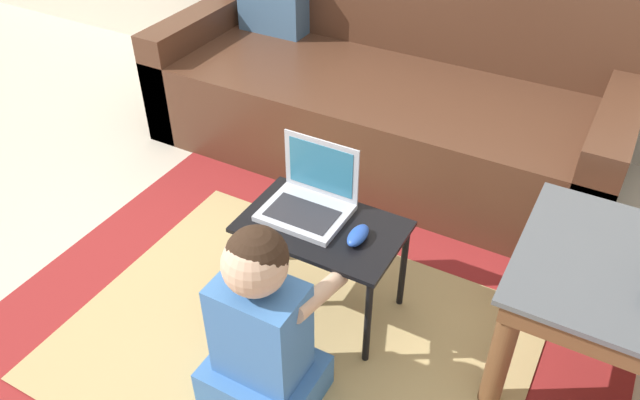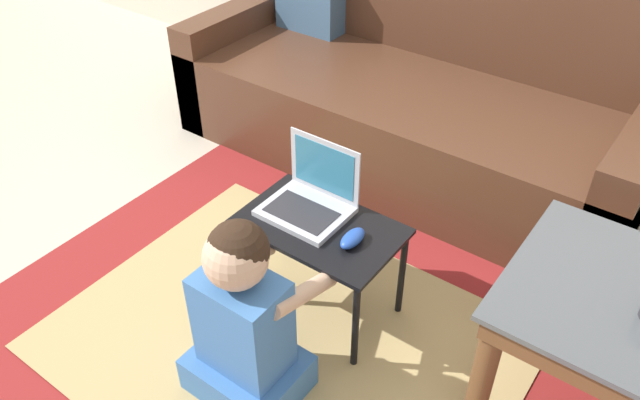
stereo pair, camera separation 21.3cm
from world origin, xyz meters
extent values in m
plane|color=beige|center=(0.00, 0.00, 0.00)|extent=(16.00, 16.00, 0.00)
cube|color=maroon|center=(0.07, -0.17, 0.00)|extent=(2.17, 1.68, 0.01)
cube|color=tan|center=(0.07, -0.17, 0.01)|extent=(1.56, 1.21, 0.00)
cube|color=#4C2D1E|center=(-0.18, 1.12, 0.22)|extent=(2.22, 0.94, 0.43)
cube|color=#4C2D1E|center=(-1.22, 1.12, 0.29)|extent=(0.16, 0.94, 0.57)
cube|color=#4C2D1E|center=(0.85, 1.12, 0.29)|extent=(0.16, 0.94, 0.57)
cylinder|color=brown|center=(0.75, -0.06, 0.24)|extent=(0.07, 0.07, 0.48)
cylinder|color=brown|center=(0.75, 0.46, 0.24)|extent=(0.07, 0.07, 0.48)
cube|color=black|center=(0.07, 0.04, 0.39)|extent=(0.55, 0.35, 0.02)
cylinder|color=black|center=(-0.18, -0.10, 0.19)|extent=(0.02, 0.02, 0.38)
cylinder|color=black|center=(0.32, -0.10, 0.19)|extent=(0.02, 0.02, 0.38)
cylinder|color=black|center=(-0.18, 0.19, 0.19)|extent=(0.02, 0.02, 0.38)
cylinder|color=black|center=(0.32, 0.19, 0.19)|extent=(0.02, 0.02, 0.38)
cube|color=#B7BCC6|center=(-0.01, 0.06, 0.41)|extent=(0.29, 0.23, 0.02)
cube|color=#28282D|center=(-0.01, 0.04, 0.42)|extent=(0.24, 0.14, 0.00)
cube|color=#B7BCC6|center=(-0.01, 0.18, 0.53)|extent=(0.29, 0.01, 0.22)
cube|color=teal|center=(-0.01, 0.18, 0.53)|extent=(0.25, 0.00, 0.18)
ellipsoid|color=#234CB2|center=(0.21, 0.03, 0.42)|extent=(0.06, 0.12, 0.04)
cube|color=#3D70B2|center=(0.10, -0.38, 0.07)|extent=(0.36, 0.28, 0.14)
cube|color=#3D70B2|center=(0.10, -0.38, 0.32)|extent=(0.27, 0.18, 0.35)
sphere|color=tan|center=(0.10, -0.38, 0.58)|extent=(0.19, 0.19, 0.19)
sphere|color=black|center=(0.10, -0.37, 0.60)|extent=(0.18, 0.18, 0.18)
cylinder|color=tan|center=(-0.03, -0.24, 0.40)|extent=(0.06, 0.30, 0.14)
cylinder|color=tan|center=(0.22, -0.24, 0.40)|extent=(0.06, 0.30, 0.14)
camera|label=1|loc=(0.85, -1.38, 1.76)|focal=35.00mm
camera|label=2|loc=(1.03, -1.27, 1.76)|focal=35.00mm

